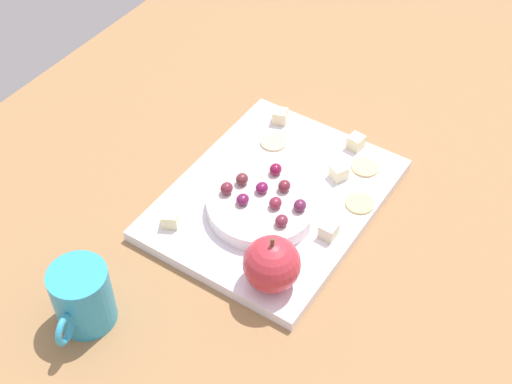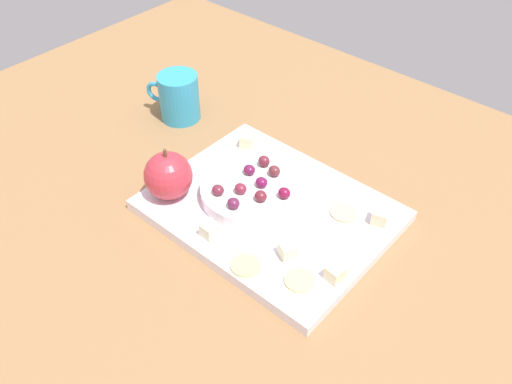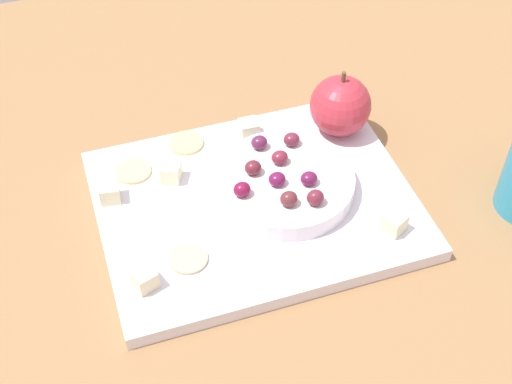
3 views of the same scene
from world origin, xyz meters
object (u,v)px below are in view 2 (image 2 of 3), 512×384
at_px(cheese_cube_2, 288,250).
at_px(grape_7, 262,182).
at_px(serving_dish, 251,191).
at_px(grape_1, 264,161).
at_px(grape_3, 249,170).
at_px(grape_8, 274,171).
at_px(cracker_2, 246,265).
at_px(grape_6, 261,196).
at_px(cheese_cube_0, 210,230).
at_px(cheese_cube_1, 247,141).
at_px(cheese_cube_3, 380,217).
at_px(cracker_1, 300,280).
at_px(grape_2, 233,203).
at_px(grape_4, 241,189).
at_px(apple_whole, 168,176).
at_px(platter, 270,210).
at_px(grape_0, 284,193).
at_px(cup, 179,97).
at_px(cheese_cube_4, 335,273).
at_px(cracker_0, 344,212).

relative_size(cheese_cube_2, grape_7, 1.15).
relative_size(serving_dish, grape_1, 8.14).
xyz_separation_m(serving_dish, grape_3, (0.02, -0.02, 0.02)).
distance_m(cheese_cube_2, grape_8, 0.15).
bearing_deg(cracker_2, grape_6, -60.08).
height_order(cheese_cube_0, grape_6, grape_6).
bearing_deg(cheese_cube_1, grape_6, 138.93).
xyz_separation_m(cheese_cube_3, cracker_1, (0.02, 0.16, -0.01)).
bearing_deg(cheese_cube_2, grape_2, -2.55).
relative_size(cheese_cube_2, grape_4, 1.15).
distance_m(apple_whole, cracker_1, 0.25).
xyz_separation_m(cheese_cube_1, cracker_2, (-0.18, 0.20, -0.01)).
height_order(platter, grape_0, grape_0).
bearing_deg(platter, grape_8, -57.54).
relative_size(cracker_2, cup, 0.39).
bearing_deg(apple_whole, cracker_1, 179.07).
height_order(grape_4, grape_6, grape_6).
xyz_separation_m(cheese_cube_0, grape_4, (0.01, -0.08, 0.02)).
relative_size(cracker_1, cup, 0.39).
bearing_deg(cheese_cube_4, grape_6, -11.64).
distance_m(cheese_cube_3, grape_8, 0.17).
height_order(serving_dish, grape_1, grape_1).
bearing_deg(apple_whole, cracker_0, -148.28).
distance_m(serving_dish, cheese_cube_1, 0.13).
xyz_separation_m(apple_whole, grape_4, (-0.10, -0.05, -0.01)).
xyz_separation_m(grape_2, grape_6, (-0.02, -0.04, 0.00)).
bearing_deg(cheese_cube_2, serving_dish, -26.00).
distance_m(cheese_cube_3, grape_1, 0.20).
relative_size(grape_0, cup, 0.18).
bearing_deg(serving_dish, cup, -19.65).
relative_size(serving_dish, cheese_cube_0, 7.09).
distance_m(cheese_cube_0, grape_6, 0.09).
xyz_separation_m(cracker_0, grape_1, (0.14, 0.01, 0.03)).
xyz_separation_m(cheese_cube_4, grape_8, (0.18, -0.09, 0.02)).
distance_m(cheese_cube_1, grape_7, 0.13).
height_order(serving_dish, cheese_cube_0, same).
height_order(cheese_cube_1, grape_2, grape_2).
relative_size(apple_whole, cheese_cube_3, 3.39).
bearing_deg(cracker_1, grape_1, -36.99).
distance_m(grape_1, cup, 0.25).
bearing_deg(cheese_cube_0, grape_1, -79.97).
height_order(grape_6, grape_7, grape_6).
bearing_deg(grape_2, grape_3, -65.09).
bearing_deg(apple_whole, grape_2, -167.40).
xyz_separation_m(grape_0, grape_1, (0.07, -0.04, 0.00)).
bearing_deg(apple_whole, grape_6, -154.59).
xyz_separation_m(cheese_cube_1, cracker_1, (-0.25, 0.17, -0.01)).
relative_size(apple_whole, cheese_cube_2, 3.39).
distance_m(cheese_cube_3, cracker_1, 0.16).
relative_size(grape_0, grape_2, 1.00).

